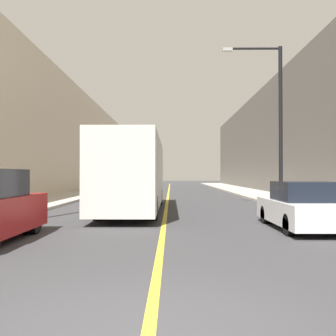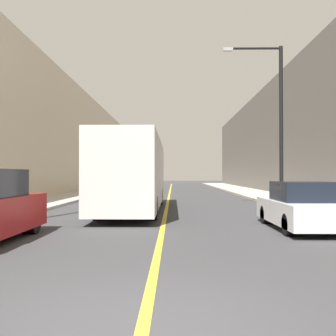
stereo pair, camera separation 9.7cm
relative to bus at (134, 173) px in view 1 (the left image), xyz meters
name	(u,v)px [view 1 (the left image)]	position (x,y,z in m)	size (l,w,h in m)	color
ground_plane	(149,333)	(1.47, -14.01, -1.76)	(200.00, 200.00, 0.00)	#38383A
sidewalk_left	(85,193)	(-5.86, 15.99, -1.69)	(3.51, 72.00, 0.14)	#B2AA9E
sidewalk_right	(252,193)	(8.79, 15.99, -1.69)	(3.51, 72.00, 0.14)	#B2AA9E
building_row_left	(42,133)	(-9.61, 15.99, 3.53)	(4.00, 72.00, 10.58)	beige
building_row_right	(295,136)	(12.55, 15.99, 3.32)	(4.00, 72.00, 10.16)	#66605B
road_center_line	(168,194)	(1.47, 15.99, -1.75)	(0.16, 72.00, 0.01)	gold
bus	(134,173)	(0.00, 0.00, 0.00)	(2.41, 11.58, 3.29)	silver
car_right_near	(303,208)	(5.83, -6.00, -1.08)	(1.89, 4.45, 1.49)	silver
street_lamp_right	(275,114)	(7.06, 1.88, 3.06)	(3.07, 0.24, 8.15)	black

